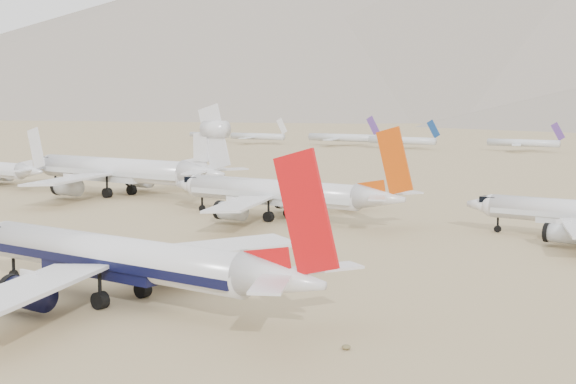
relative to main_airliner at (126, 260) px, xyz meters
The scene contains 4 objects.
ground 6.93m from the main_airliner, 20.80° to the right, with size 7000.00×7000.00×0.00m, color #998159.
main_airliner is the anchor object (origin of this frame).
row2_orange_tail 67.47m from the main_airliner, 111.09° to the left, with size 51.97×50.84×18.54m.
row2_white_trijet 106.96m from the main_airliner, 137.19° to the left, with size 63.37×61.93×22.46m.
Camera 1 is at (61.41, -59.32, 22.30)m, focal length 50.00 mm.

